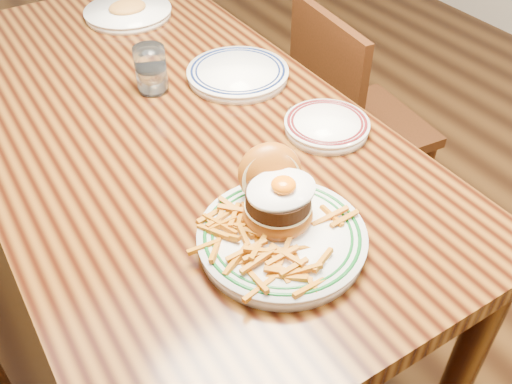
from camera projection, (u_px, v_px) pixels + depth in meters
floor at (185, 307)px, 1.85m from camera, size 6.00×6.00×0.00m
table at (163, 143)px, 1.41m from camera, size 0.85×1.60×0.75m
chair_right at (349, 121)px, 1.88m from camera, size 0.42×0.42×0.82m
main_plate at (280, 222)px, 1.02m from camera, size 0.31×0.33×0.15m
side_plate at (327, 125)px, 1.29m from camera, size 0.19×0.20×0.03m
rear_plate at (238, 73)px, 1.47m from camera, size 0.26×0.26×0.03m
water_glass at (151, 72)px, 1.40m from camera, size 0.08×0.08×0.12m
far_plate at (128, 12)px, 1.75m from camera, size 0.27×0.27×0.05m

